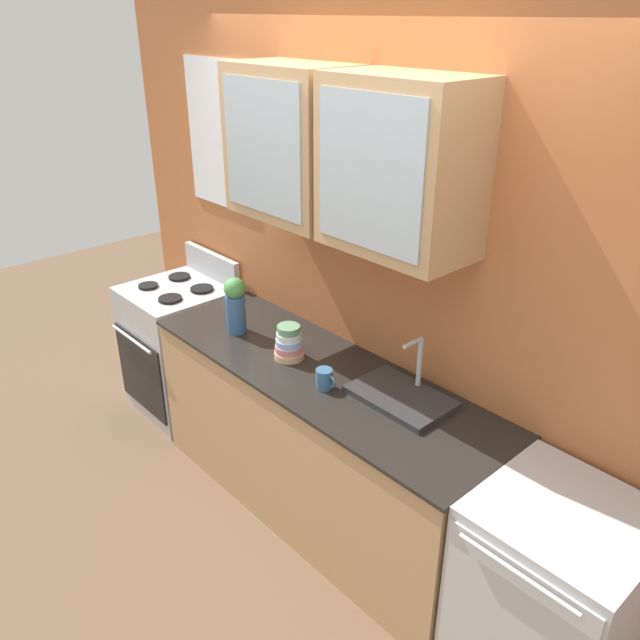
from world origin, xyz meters
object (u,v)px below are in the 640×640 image
Objects in this scene: cup_near_sink at (325,379)px; dishwasher at (550,598)px; stove_range at (181,348)px; vase at (235,304)px; bowl_stack at (289,344)px; sink_faucet at (401,395)px.

dishwasher is (1.21, 0.09, -0.49)m from cup_near_sink.
stove_range is 8.89× the size of cup_near_sink.
stove_range is 0.98m from vase.
vase is 2.08m from dishwasher.
vase is at bearing -178.56° from dishwasher.
dishwasher is at bearing 1.44° from vase.
bowl_stack is 1.64m from dishwasher.
sink_faucet is 0.67m from bowl_stack.
sink_faucet is 2.57× the size of bowl_stack.
bowl_stack is 0.35m from cup_near_sink.
sink_faucet reaches higher than cup_near_sink.
vase is 0.78m from cup_near_sink.
sink_faucet is at bearing 8.34° from vase.
vase is (0.77, -0.05, 0.60)m from stove_range.
cup_near_sink is (1.54, -0.09, 0.49)m from stove_range.
vase reaches higher than bowl_stack.
stove_range is at bearing 178.63° from bowl_stack.
sink_faucet is (1.85, 0.10, 0.46)m from stove_range.
vase reaches higher than sink_faucet.
sink_faucet is at bearing 11.51° from bowl_stack.
bowl_stack is (1.20, -0.03, 0.52)m from stove_range.
stove_range is at bearing 176.54° from cup_near_sink.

